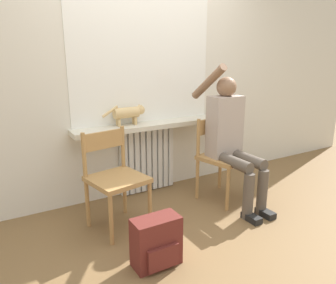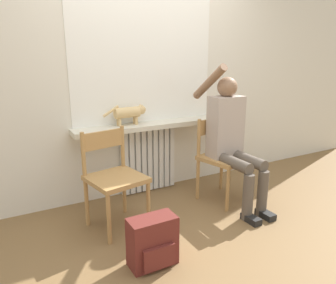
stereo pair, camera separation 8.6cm
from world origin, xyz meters
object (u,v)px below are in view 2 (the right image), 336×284
at_px(chair_left, 114,176).
at_px(cat, 130,112).
at_px(backpack, 153,242).
at_px(chair_right, 222,156).
at_px(person, 231,135).

height_order(chair_left, cat, cat).
bearing_deg(backpack, cat, 74.16).
bearing_deg(chair_right, cat, 133.82).
xyz_separation_m(person, backpack, (-1.16, -0.57, -0.53)).
bearing_deg(chair_right, person, -98.56).
bearing_deg(backpack, chair_left, 93.22).
height_order(person, backpack, person).
xyz_separation_m(cat, backpack, (-0.34, -1.20, -0.74)).
xyz_separation_m(chair_left, person, (1.20, -0.12, 0.25)).
height_order(chair_left, chair_right, same).
xyz_separation_m(chair_left, backpack, (0.04, -0.68, -0.28)).
bearing_deg(cat, person, -37.72).
relative_size(chair_left, backpack, 2.31).
distance_m(chair_left, chair_right, 1.19).
distance_m(cat, backpack, 1.45).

